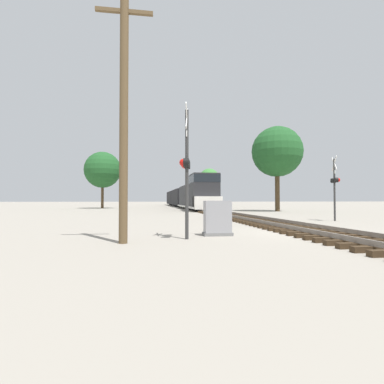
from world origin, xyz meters
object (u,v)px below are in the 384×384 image
object	(u,v)px
relay_cabinet	(217,218)
freight_train	(183,197)
crossing_signal_near	(186,165)
utility_pole	(124,112)
crossing_signal_far	(335,183)
tree_far_right	(277,152)
tree_deep_background	(209,179)
tree_mid_background	(103,170)

from	to	relation	value
relay_cabinet	freight_train	bearing A→B (deg)	85.05
crossing_signal_near	utility_pole	distance (m)	2.68
crossing_signal_far	tree_far_right	xyz separation A→B (m)	(3.14, 15.59, 4.53)
tree_far_right	crossing_signal_far	bearing A→B (deg)	-101.40
freight_train	crossing_signal_near	world-z (taller)	crossing_signal_near
crossing_signal_near	tree_far_right	world-z (taller)	tree_far_right
crossing_signal_near	crossing_signal_far	world-z (taller)	crossing_signal_near
freight_train	crossing_signal_far	world-z (taller)	freight_train
crossing_signal_near	tree_far_right	bearing A→B (deg)	160.38
crossing_signal_far	tree_far_right	bearing A→B (deg)	3.94
crossing_signal_far	tree_deep_background	bearing A→B (deg)	13.70
crossing_signal_near	tree_deep_background	world-z (taller)	tree_deep_background
freight_train	utility_pole	size ratio (longest dim) A/B	6.44
tree_far_right	tree_deep_background	size ratio (longest dim) A/B	1.22
relay_cabinet	crossing_signal_far	bearing A→B (deg)	35.01
relay_cabinet	tree_mid_background	bearing A→B (deg)	104.58
crossing_signal_near	relay_cabinet	distance (m)	2.47
utility_pole	tree_far_right	bearing A→B (deg)	56.32
crossing_signal_near	tree_far_right	xyz separation A→B (m)	(13.67, 22.91, 4.43)
utility_pole	tree_mid_background	distance (m)	39.66
utility_pole	tree_deep_background	xyz separation A→B (m)	(13.92, 54.23, 1.84)
tree_far_right	crossing_signal_near	bearing A→B (deg)	-120.83
tree_far_right	freight_train	bearing A→B (deg)	110.65
utility_pole	tree_deep_background	size ratio (longest dim) A/B	0.97
freight_train	tree_mid_background	xyz separation A→B (m)	(-13.62, -7.06, 4.23)
relay_cabinet	utility_pole	world-z (taller)	utility_pole
tree_deep_background	tree_mid_background	bearing A→B (deg)	-143.29
tree_far_right	tree_deep_background	distance (m)	30.69
tree_mid_background	crossing_signal_near	bearing A→B (deg)	-77.60
freight_train	crossing_signal_near	size ratio (longest dim) A/B	10.99
crossing_signal_far	utility_pole	world-z (taller)	utility_pole
freight_train	utility_pole	world-z (taller)	utility_pole
relay_cabinet	tree_deep_background	size ratio (longest dim) A/B	0.16
freight_train	utility_pole	bearing A→B (deg)	-98.91
tree_deep_background	relay_cabinet	bearing A→B (deg)	-101.32
crossing_signal_far	relay_cabinet	bearing A→B (deg)	140.34
relay_cabinet	tree_far_right	xyz separation A→B (m)	(12.36, 22.04, 6.33)
relay_cabinet	utility_pole	distance (m)	5.08
crossing_signal_far	utility_pole	xyz separation A→B (m)	(-12.59, -8.03, 1.66)
relay_cabinet	tree_deep_background	xyz separation A→B (m)	(10.54, 52.66, 5.30)
tree_mid_background	tree_deep_background	world-z (taller)	tree_mid_background
crossing_signal_far	tree_mid_background	size ratio (longest dim) A/B	0.46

